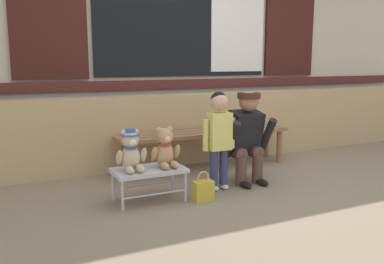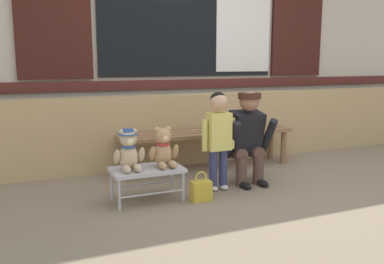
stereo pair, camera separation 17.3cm
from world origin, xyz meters
TOP-DOWN VIEW (x-y plane):
  - ground_plane at (0.00, 0.00)m, footprint 60.00×60.00m
  - brick_low_wall at (0.00, 1.43)m, footprint 8.06×0.25m
  - shop_facade at (0.00, 1.94)m, footprint 8.23×0.26m
  - wooden_bench_long at (-0.11, 1.06)m, footprint 2.10×0.40m
  - small_display_bench at (-1.09, 0.26)m, footprint 0.64×0.36m
  - teddy_bear_with_hat at (-1.25, 0.26)m, footprint 0.28×0.27m
  - teddy_bear_plain at (-0.93, 0.26)m, footprint 0.28×0.26m
  - child_standing at (-0.36, 0.28)m, footprint 0.35×0.18m
  - adult_crouching at (0.02, 0.38)m, footprint 0.50×0.49m
  - handbag_on_ground at (-0.65, 0.06)m, footprint 0.18×0.11m

SIDE VIEW (x-z plane):
  - ground_plane at x=0.00m, z-range 0.00..0.00m
  - handbag_on_ground at x=-0.65m, z-range -0.04..0.23m
  - small_display_bench at x=-1.09m, z-range 0.12..0.42m
  - wooden_bench_long at x=-0.11m, z-range 0.15..0.59m
  - brick_low_wall at x=0.00m, z-range 0.00..0.85m
  - teddy_bear_plain at x=-0.93m, z-range 0.28..0.65m
  - teddy_bear_with_hat at x=-1.25m, z-range 0.29..0.65m
  - adult_crouching at x=0.02m, z-range 0.01..0.96m
  - child_standing at x=-0.36m, z-range 0.11..1.07m
  - shop_facade at x=0.00m, z-range 0.02..3.26m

